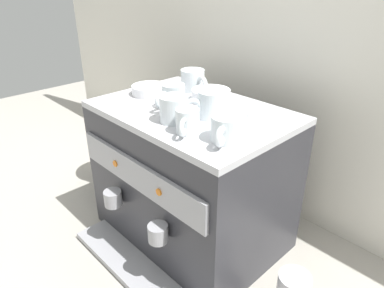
{
  "coord_description": "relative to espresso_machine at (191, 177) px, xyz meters",
  "views": [
    {
      "loc": [
        0.71,
        -0.68,
        0.85
      ],
      "look_at": [
        0.0,
        0.0,
        0.35
      ],
      "focal_mm": 32.88,
      "sensor_mm": 36.0,
      "label": 1
    }
  ],
  "objects": [
    {
      "name": "ceramic_bowl_1",
      "position": [
        0.16,
        0.08,
        0.25
      ],
      "size": [
        0.11,
        0.11,
        0.03
      ],
      "color": "white",
      "rests_on": "espresso_machine"
    },
    {
      "name": "ceramic_cup_1",
      "position": [
        0.12,
        -0.12,
        0.27
      ],
      "size": [
        0.07,
        0.09,
        0.06
      ],
      "color": "silver",
      "rests_on": "espresso_machine"
    },
    {
      "name": "ceramic_cup_2",
      "position": [
        0.08,
        0.0,
        0.28
      ],
      "size": [
        0.08,
        0.11,
        0.08
      ],
      "color": "silver",
      "rests_on": "espresso_machine"
    },
    {
      "name": "tiled_backsplash_wall",
      "position": [
        0.0,
        0.38,
        0.22
      ],
      "size": [
        2.8,
        0.03,
        0.9
      ],
      "primitive_type": "cube",
      "color": "silver",
      "rests_on": "ground_plane"
    },
    {
      "name": "espresso_machine",
      "position": [
        0.0,
        0.0,
        0.0
      ],
      "size": [
        0.59,
        0.52,
        0.47
      ],
      "color": "#2D2D33",
      "rests_on": "ground_plane"
    },
    {
      "name": "ceramic_bowl_2",
      "position": [
        -0.2,
        -0.0,
        0.25
      ],
      "size": [
        0.12,
        0.12,
        0.03
      ],
      "color": "white",
      "rests_on": "espresso_machine"
    },
    {
      "name": "coffee_grinder",
      "position": [
        -0.46,
        0.02,
        -0.03
      ],
      "size": [
        0.19,
        0.19,
        0.4
      ],
      "color": "#333338",
      "rests_on": "ground_plane"
    },
    {
      "name": "ceramic_cup_0",
      "position": [
        -0.04,
        -0.04,
        0.27
      ],
      "size": [
        0.07,
        0.11,
        0.07
      ],
      "color": "silver",
      "rests_on": "espresso_machine"
    },
    {
      "name": "ceramic_cup_4",
      "position": [
        0.22,
        -0.08,
        0.27
      ],
      "size": [
        0.08,
        0.12,
        0.06
      ],
      "color": "silver",
      "rests_on": "espresso_machine"
    },
    {
      "name": "ground_plane",
      "position": [
        0.0,
        0.0,
        -0.23
      ],
      "size": [
        4.0,
        4.0,
        0.0
      ],
      "primitive_type": "plane",
      "color": "#9E998E"
    },
    {
      "name": "ceramic_bowl_0",
      "position": [
        -0.01,
        0.1,
        0.25
      ],
      "size": [
        0.12,
        0.12,
        0.04
      ],
      "color": "white",
      "rests_on": "espresso_machine"
    },
    {
      "name": "ceramic_cup_5",
      "position": [
        -0.13,
        0.13,
        0.27
      ],
      "size": [
        0.12,
        0.08,
        0.07
      ],
      "color": "silver",
      "rests_on": "espresso_machine"
    },
    {
      "name": "ceramic_cup_3",
      "position": [
        0.04,
        -0.09,
        0.27
      ],
      "size": [
        0.09,
        0.11,
        0.07
      ],
      "color": "silver",
      "rests_on": "espresso_machine"
    }
  ]
}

